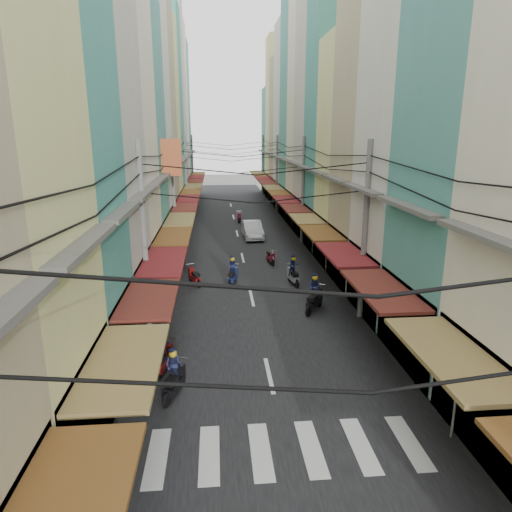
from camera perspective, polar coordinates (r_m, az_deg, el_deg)
ground at (r=18.71m, az=0.93°, el=-11.68°), size 160.00×160.00×0.00m
road at (r=37.60m, az=-2.23°, el=2.19°), size 10.00×80.00×0.02m
sidewalk_left at (r=37.85m, az=-12.11°, el=1.98°), size 3.00×80.00×0.06m
sidewalk_right at (r=38.46m, az=7.50°, el=2.39°), size 3.00×80.00×0.06m
crosswalk at (r=13.66m, az=3.76°, el=-22.97°), size 7.55×2.40×0.01m
building_row_left at (r=33.75m, az=-16.26°, el=16.85°), size 7.80×67.67×23.70m
building_row_right at (r=34.45m, az=11.77°, el=16.47°), size 7.80×68.98×22.59m
utility_poles at (r=31.72m, az=-1.89°, el=11.80°), size 10.20×66.13×8.20m
white_car at (r=37.87m, az=-0.44°, el=2.27°), size 4.98×2.10×1.73m
bicycle at (r=18.23m, az=21.39°, el=-13.58°), size 1.74×0.84×1.15m
moving_scooters at (r=24.35m, az=-1.25°, el=-3.82°), size 7.22×32.07×1.92m
parked_scooters at (r=15.32m, az=17.22°, el=-16.93°), size 12.82×15.00×1.02m
pedestrians at (r=19.90m, az=-11.88°, el=-7.02°), size 12.96×25.33×2.22m
traffic_sign at (r=14.09m, az=23.99°, el=-13.20°), size 0.10×0.62×2.85m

